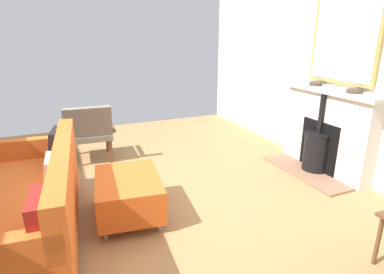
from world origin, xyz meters
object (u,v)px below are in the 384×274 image
at_px(mantel_bowl_near, 316,84).
at_px(sofa, 34,202).
at_px(armchair_accent, 89,130).
at_px(fireplace, 324,135).
at_px(ottoman, 128,193).
at_px(mantel_bowl_far, 354,91).

relative_size(mantel_bowl_near, sofa, 0.08).
bearing_deg(armchair_accent, mantel_bowl_near, 156.03).
xyz_separation_m(fireplace, mantel_bowl_near, (-0.02, -0.27, 0.61)).
bearing_deg(armchair_accent, ottoman, 96.53).
bearing_deg(mantel_bowl_far, fireplace, -86.08).
relative_size(fireplace, mantel_bowl_far, 8.12).
height_order(mantel_bowl_far, sofa, mantel_bowl_far).
bearing_deg(ottoman, mantel_bowl_near, -171.53).
relative_size(sofa, armchair_accent, 2.51).
distance_m(fireplace, mantel_bowl_near, 0.67).
bearing_deg(fireplace, mantel_bowl_far, 93.92).
bearing_deg(armchair_accent, fireplace, 151.23).
relative_size(mantel_bowl_near, armchair_accent, 0.20).
distance_m(sofa, armchair_accent, 1.75).
bearing_deg(mantel_bowl_near, fireplace, 85.45).
distance_m(ottoman, armchair_accent, 1.62).
height_order(mantel_bowl_near, ottoman, mantel_bowl_near).
xyz_separation_m(mantel_bowl_near, armchair_accent, (2.73, -1.21, -0.64)).
bearing_deg(sofa, fireplace, -177.42).
distance_m(mantel_bowl_near, mantel_bowl_far, 0.59).
distance_m(fireplace, sofa, 3.34).
bearing_deg(sofa, armchair_accent, -110.77).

